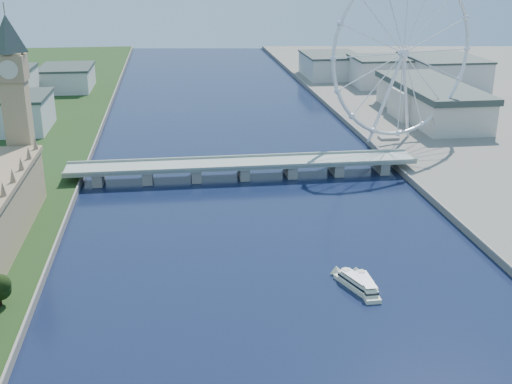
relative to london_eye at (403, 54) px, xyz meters
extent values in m
cube|color=tan|center=(-247.98, -77.08, -24.52)|extent=(13.00, 13.00, 80.00)
cube|color=#937A59|center=(-247.98, -77.08, 7.48)|extent=(15.00, 15.00, 14.00)
pyramid|color=#2D3833|center=(-247.98, -77.08, 35.48)|extent=(20.02, 20.02, 20.00)
cube|color=gray|center=(-119.98, -55.08, -59.02)|extent=(220.00, 22.00, 2.00)
cube|color=gray|center=(-209.98, -55.08, -63.77)|extent=(6.00, 20.00, 7.50)
cube|color=gray|center=(-179.98, -55.08, -63.77)|extent=(6.00, 20.00, 7.50)
cube|color=gray|center=(-149.98, -55.08, -63.77)|extent=(6.00, 20.00, 7.50)
cube|color=gray|center=(-119.98, -55.08, -63.77)|extent=(6.00, 20.00, 7.50)
cube|color=gray|center=(-89.98, -55.08, -63.77)|extent=(6.00, 20.00, 7.50)
cube|color=gray|center=(-59.98, -55.08, -63.77)|extent=(6.00, 20.00, 7.50)
cube|color=gray|center=(-29.98, -55.08, -63.77)|extent=(6.00, 20.00, 7.50)
torus|color=silver|center=(0.02, -0.08, 0.48)|extent=(113.60, 39.12, 118.60)
cylinder|color=silver|center=(0.02, -0.08, 0.48)|extent=(7.25, 6.61, 6.00)
cube|color=gray|center=(-2.98, 9.92, -63.52)|extent=(14.00, 10.00, 2.00)
cube|color=beige|center=(-279.98, 74.92, -51.52)|extent=(40.00, 60.00, 26.00)
cube|color=beige|center=(-269.98, 244.92, -53.52)|extent=(50.00, 70.00, 22.00)
cube|color=beige|center=(60.02, 224.92, -50.52)|extent=(60.00, 60.00, 28.00)
cube|color=beige|center=(120.02, 204.92, -49.52)|extent=(70.00, 90.00, 30.00)
cube|color=beige|center=(20.02, 284.92, -52.52)|extent=(60.00, 80.00, 24.00)
camera|label=1|loc=(-162.63, -439.10, 61.97)|focal=45.00mm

